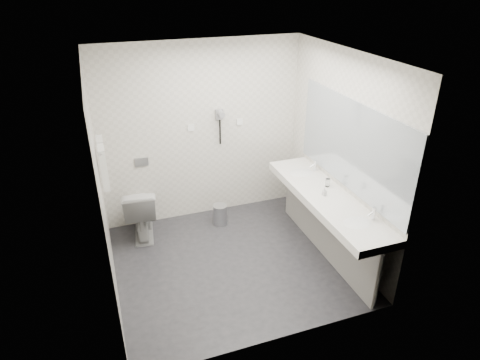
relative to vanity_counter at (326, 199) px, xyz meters
name	(u,v)px	position (x,y,z in m)	size (l,w,h in m)	color
floor	(233,262)	(-1.12, 0.20, -0.80)	(2.80, 2.80, 0.00)	#2A2A2F
ceiling	(231,57)	(-1.12, 0.20, 1.70)	(2.80, 2.80, 0.00)	white
wall_back	(202,133)	(-1.12, 1.50, 0.45)	(2.80, 2.80, 0.00)	silver
wall_front	(280,234)	(-1.12, -1.10, 0.45)	(2.80, 2.80, 0.00)	silver
wall_left	(101,192)	(-2.52, 0.20, 0.45)	(2.60, 2.60, 0.00)	silver
wall_right	(341,155)	(0.27, 0.20, 0.45)	(2.60, 2.60, 0.00)	silver
vanity_counter	(326,199)	(0.00, 0.00, 0.00)	(0.55, 2.20, 0.10)	white
vanity_panel	(325,228)	(0.02, 0.00, -0.42)	(0.03, 2.15, 0.75)	gray
vanity_post_near	(377,279)	(0.05, -1.04, -0.42)	(0.06, 0.06, 0.75)	silver
vanity_post_far	(291,190)	(0.05, 1.04, -0.42)	(0.06, 0.06, 0.75)	silver
mirror	(351,146)	(0.26, 0.00, 0.65)	(0.02, 2.20, 1.05)	#B2BCC6
basin_near	(357,224)	(0.00, -0.65, 0.04)	(0.40, 0.31, 0.05)	white
basin_far	(301,174)	(0.00, 0.65, 0.04)	(0.40, 0.31, 0.05)	white
faucet_near	(374,214)	(0.19, -0.65, 0.12)	(0.04, 0.04, 0.15)	silver
faucet_far	(315,166)	(0.19, 0.65, 0.12)	(0.04, 0.04, 0.15)	silver
soap_bottle_a	(324,192)	(-0.03, 0.00, 0.10)	(0.04, 0.04, 0.10)	silver
glass_left	(328,183)	(0.12, 0.19, 0.10)	(0.06, 0.06, 0.11)	silver
toilet	(141,211)	(-2.08, 1.20, -0.43)	(0.42, 0.74, 0.75)	white
flush_plate	(142,162)	(-1.98, 1.49, 0.15)	(0.18, 0.02, 0.12)	#B2B5BA
pedal_bin	(220,215)	(-1.01, 1.10, -0.66)	(0.20, 0.20, 0.28)	#B2B5BA
bin_lid	(220,206)	(-1.01, 1.10, -0.51)	(0.20, 0.20, 0.01)	#B2B5BA
towel_rail	(99,145)	(-2.47, 0.75, 0.75)	(0.02, 0.02, 0.62)	silver
towel_near	(104,168)	(-2.46, 0.61, 0.53)	(0.07, 0.24, 0.48)	white
towel_far	(102,158)	(-2.46, 0.89, 0.53)	(0.07, 0.24, 0.48)	white
dryer_cradle	(219,114)	(-0.88, 1.47, 0.70)	(0.10, 0.04, 0.14)	gray
dryer_barrel	(221,114)	(-0.88, 1.40, 0.73)	(0.08, 0.08, 0.14)	gray
dryer_cord	(220,132)	(-0.88, 1.46, 0.45)	(0.02, 0.02, 0.35)	black
switch_plate_a	(191,128)	(-1.27, 1.49, 0.55)	(0.09, 0.02, 0.09)	white
switch_plate_b	(240,122)	(-0.57, 1.49, 0.55)	(0.09, 0.02, 0.09)	white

